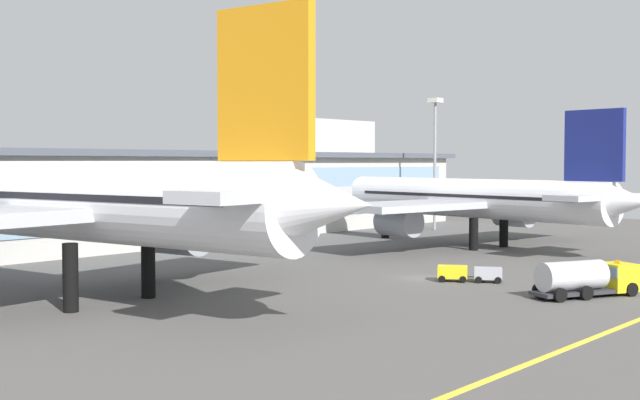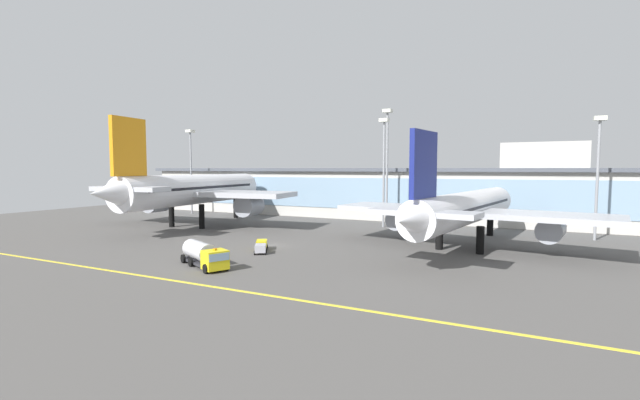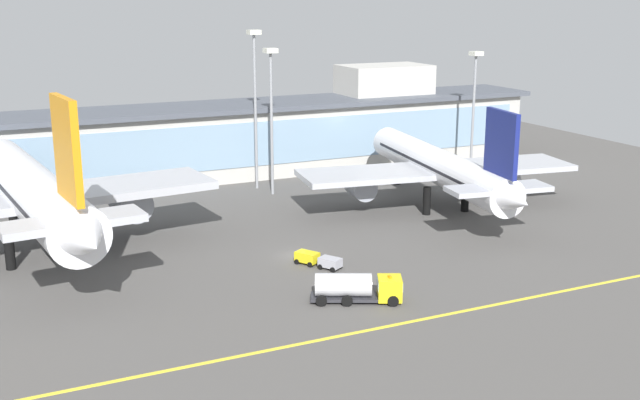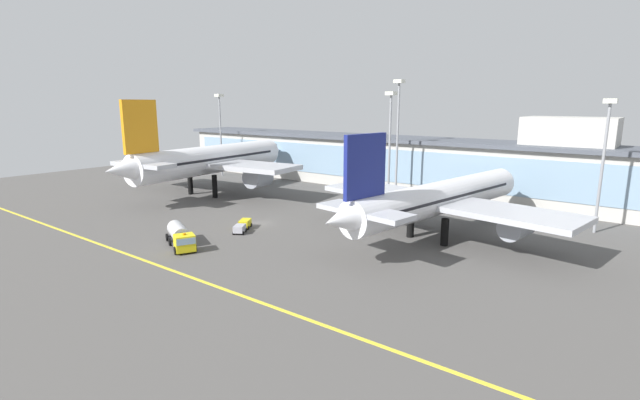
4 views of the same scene
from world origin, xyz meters
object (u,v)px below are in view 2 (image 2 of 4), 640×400
apron_light_mast_centre (191,158)px  apron_light_mast_far_east (598,158)px  apron_light_mast_east (387,150)px  baggage_tug_near (261,246)px  apron_light_mast_west (384,156)px  airliner_near_left (195,190)px  fuel_tanker_truck (205,255)px  airliner_near_right (466,209)px

apron_light_mast_centre → apron_light_mast_far_east: size_ratio=1.08×
apron_light_mast_east → apron_light_mast_far_east: (37.62, -4.64, -2.22)m
apron_light_mast_centre → apron_light_mast_far_east: (91.15, -2.95, -0.94)m
baggage_tug_near → apron_light_mast_east: size_ratio=0.23×
apron_light_mast_centre → apron_light_mast_far_east: apron_light_mast_centre is taller
baggage_tug_near → apron_light_mast_west: 36.50m
airliner_near_left → apron_light_mast_west: (35.63, 15.91, 7.08)m
apron_light_mast_east → fuel_tanker_truck: bearing=-98.8°
airliner_near_left → apron_light_mast_west: 39.66m
apron_light_mast_far_east → airliner_near_right: bearing=-136.4°
baggage_tug_near → apron_light_mast_centre: 60.43m
apron_light_mast_west → apron_light_mast_east: apron_light_mast_east is taller
baggage_tug_near → airliner_near_right: bearing=-90.6°
baggage_tug_near → airliner_near_left: bearing=27.7°
airliner_near_left → baggage_tug_near: (27.92, -16.98, -6.72)m
fuel_tanker_truck → apron_light_mast_east: 51.41m
fuel_tanker_truck → apron_light_mast_centre: apron_light_mast_centre is taller
apron_light_mast_east → airliner_near_left: bearing=-149.4°
apron_light_mast_west → apron_light_mast_centre: bearing=176.9°
airliner_near_right → apron_light_mast_west: size_ratio=2.15×
baggage_tug_near → apron_light_mast_west: bearing=-44.2°
airliner_near_left → apron_light_mast_centre: 27.52m
apron_light_mast_west → apron_light_mast_far_east: (36.82, 0.03, -0.85)m
apron_light_mast_west → apron_light_mast_east: bearing=99.8°
airliner_near_right → apron_light_mast_west: 26.84m
airliner_near_right → apron_light_mast_far_east: apron_light_mast_far_east is taller
fuel_tanker_truck → apron_light_mast_east: bearing=106.9°
baggage_tug_near → apron_light_mast_east: apron_light_mast_east is taller
apron_light_mast_east → apron_light_mast_far_east: 37.97m
airliner_near_right → apron_light_mast_far_east: bearing=-37.8°
airliner_near_right → apron_light_mast_east: (-19.18, 22.21, 10.00)m
airliner_near_right → apron_light_mast_centre: bearing=82.8°
apron_light_mast_centre → apron_light_mast_east: apron_light_mast_east is taller
airliner_near_right → fuel_tanker_truck: 37.92m
apron_light_mast_east → apron_light_mast_centre: bearing=-178.2°
fuel_tanker_truck → apron_light_mast_west: (8.32, 44.10, 13.08)m
baggage_tug_near → apron_light_mast_far_east: size_ratio=0.27×
fuel_tanker_truck → airliner_near_left: bearing=159.7°
airliner_near_left → airliner_near_right: size_ratio=1.08×
fuel_tanker_truck → apron_light_mast_west: bearing=105.0°
apron_light_mast_west → apron_light_mast_far_east: bearing=0.0°
fuel_tanker_truck → apron_light_mast_far_east: (45.15, 44.12, 12.23)m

